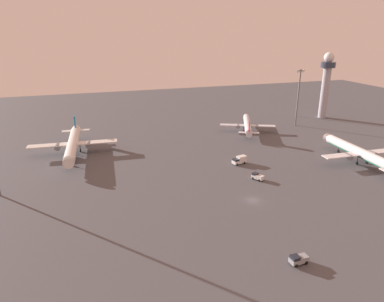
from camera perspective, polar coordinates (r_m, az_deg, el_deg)
ground_plane at (r=108.53m, az=9.92°, el=-7.96°), size 416.00×416.00×0.00m
control_tower at (r=214.84m, az=21.13°, el=10.71°), size 8.00×8.00×37.02m
airplane_far_stand at (r=149.26m, az=25.78°, el=-0.26°), size 32.14×41.30×10.60m
airplane_near_gate at (r=151.52m, az=-18.92°, el=1.12°), size 35.90×46.10×11.82m
airplane_taxiway_distant at (r=177.80m, az=9.08°, el=4.24°), size 26.50×33.54×9.11m
catering_truck at (r=135.15m, az=7.82°, el=-1.46°), size 6.03×3.57×3.05m
cargo_loader at (r=122.30m, az=10.68°, el=-4.14°), size 3.63×4.58×2.25m
maintenance_van at (r=84.01m, az=17.05°, el=-16.61°), size 4.23×2.19×2.25m
apron_light_east at (r=214.68m, az=17.05°, el=9.44°), size 4.80×0.90×26.55m
apron_light_central at (r=192.38m, az=17.03°, el=8.85°), size 4.80×0.90×29.69m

